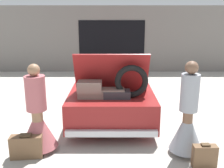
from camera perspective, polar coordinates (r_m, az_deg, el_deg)
ground_plane at (r=7.31m, az=0.02°, el=-4.53°), size 40.00×40.00×0.00m
garage_wall_back at (r=11.38m, az=0.05°, el=9.65°), size 12.00×0.14×2.80m
car at (r=7.12m, az=0.02°, el=-0.31°), size 1.87×4.80×1.68m
person_left at (r=4.95m, az=-15.77°, el=-7.77°), size 0.68×0.68×1.62m
person_right at (r=4.82m, az=16.19°, el=-8.02°), size 0.59×0.59×1.69m
suitcase_beside_left_person at (r=4.93m, az=-17.99°, el=-12.79°), size 0.57×0.26×0.43m
suitcase_beside_right_person at (r=4.69m, az=19.59°, el=-14.60°), size 0.39×0.16×0.41m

